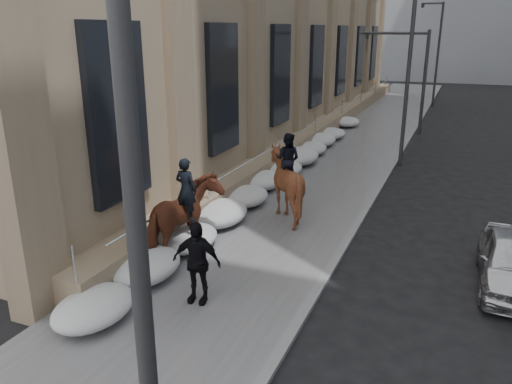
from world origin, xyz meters
TOP-DOWN VIEW (x-y plane):
  - ground at (0.00, 0.00)m, footprint 140.00×140.00m
  - sidewalk at (0.00, 10.00)m, footprint 5.00×80.00m
  - curb at (2.62, 10.00)m, footprint 0.24×80.00m
  - bg_building_far at (-6.00, 72.00)m, footprint 24.00×12.00m
  - streetlight_near at (2.74, -6.00)m, footprint 1.71×0.24m
  - streetlight_mid at (2.74, 14.00)m, footprint 1.71×0.24m
  - streetlight_far at (2.74, 34.00)m, footprint 1.71×0.24m
  - traffic_signal at (2.07, 22.00)m, footprint 4.10×0.22m
  - snow_bank at (-1.42, 8.11)m, footprint 1.70×18.10m
  - mounted_horse_left at (-1.23, 1.51)m, footprint 1.36×2.63m
  - mounted_horse_right at (0.29, 5.38)m, footprint 1.92×2.14m
  - pedestrian at (0.25, -0.44)m, footprint 1.18×0.60m

SIDE VIEW (x-z plane):
  - ground at x=0.00m, z-range 0.00..0.00m
  - sidewalk at x=0.00m, z-range 0.00..0.12m
  - curb at x=2.62m, z-range 0.00..0.12m
  - snow_bank at x=-1.42m, z-range 0.09..0.85m
  - pedestrian at x=0.25m, z-range 0.12..2.06m
  - mounted_horse_left at x=-1.23m, z-range -0.12..2.61m
  - mounted_horse_right at x=0.29m, z-range -0.06..2.73m
  - traffic_signal at x=2.07m, z-range 1.00..7.00m
  - streetlight_near at x=2.74m, z-range 0.58..8.58m
  - streetlight_mid at x=2.74m, z-range 0.58..8.58m
  - streetlight_far at x=2.74m, z-range 0.58..8.58m
  - bg_building_far at x=-6.00m, z-range 0.00..20.00m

